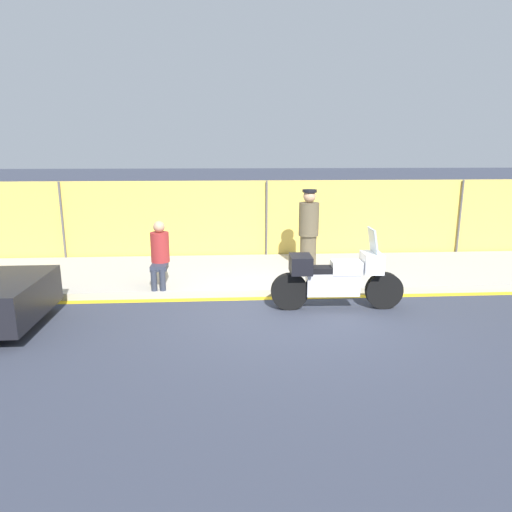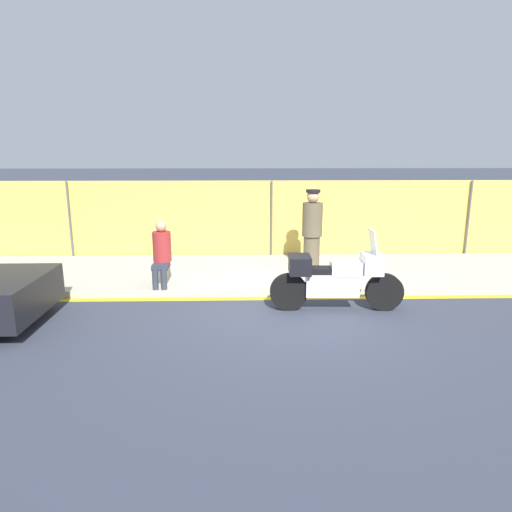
# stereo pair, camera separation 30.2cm
# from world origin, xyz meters

# --- Properties ---
(ground_plane) EXTENTS (120.00, 120.00, 0.00)m
(ground_plane) POSITION_xyz_m (0.00, 0.00, 0.00)
(ground_plane) COLOR #333847
(sidewalk) EXTENTS (36.55, 2.97, 0.13)m
(sidewalk) POSITION_xyz_m (0.00, 2.40, 0.07)
(sidewalk) COLOR #ADA89E
(sidewalk) RESTS_ON ground_plane
(curb_paint_stripe) EXTENTS (36.55, 0.18, 0.01)m
(curb_paint_stripe) POSITION_xyz_m (0.00, 0.83, 0.00)
(curb_paint_stripe) COLOR gold
(curb_paint_stripe) RESTS_ON ground_plane
(storefront_fence) EXTENTS (34.73, 0.17, 1.96)m
(storefront_fence) POSITION_xyz_m (0.00, 3.97, 0.98)
(storefront_fence) COLOR gold
(storefront_fence) RESTS_ON ground_plane
(motorcycle) EXTENTS (2.29, 0.54, 1.42)m
(motorcycle) POSITION_xyz_m (0.88, 0.19, 0.56)
(motorcycle) COLOR black
(motorcycle) RESTS_ON ground_plane
(officer_standing) EXTENTS (0.44, 0.44, 1.73)m
(officer_standing) POSITION_xyz_m (0.81, 2.54, 1.01)
(officer_standing) COLOR brown
(officer_standing) RESTS_ON sidewalk
(person_seated_on_curb) EXTENTS (0.35, 0.64, 1.25)m
(person_seated_on_curb) POSITION_xyz_m (-2.27, 1.36, 0.82)
(person_seated_on_curb) COLOR #2D3342
(person_seated_on_curb) RESTS_ON sidewalk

